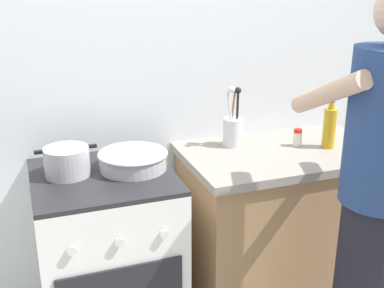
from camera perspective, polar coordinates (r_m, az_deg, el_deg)
name	(u,v)px	position (r m, az deg, el deg)	size (l,w,h in m)	color
back_wall	(194,71)	(2.49, 0.28, 8.56)	(3.20, 0.10, 2.50)	silver
countertop	(280,231)	(2.61, 10.32, -9.98)	(1.00, 0.60, 0.90)	#99724C
stove_range	(108,264)	(2.34, -9.79, -13.76)	(0.60, 0.62, 0.90)	white
pot	(67,162)	(2.13, -14.47, -2.01)	(0.26, 0.19, 0.12)	#B2B2B7
mixing_bowl	(133,159)	(2.15, -6.95, -1.82)	(0.31, 0.31, 0.08)	#B7B7BC
utensil_crock	(233,129)	(2.42, 4.82, 1.82)	(0.10, 0.10, 0.31)	silver
spice_bottle	(297,138)	(2.48, 12.29, 0.72)	(0.04, 0.04, 0.09)	silver
oil_bottle	(329,127)	(2.48, 15.84, 1.92)	(0.06, 0.06, 0.25)	gold
person	(376,210)	(2.01, 20.79, -7.22)	(0.41, 0.50, 1.70)	black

